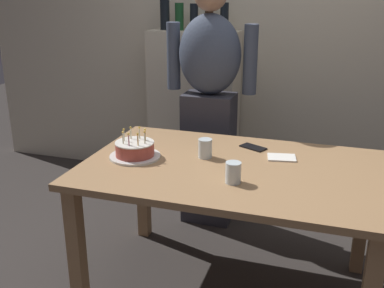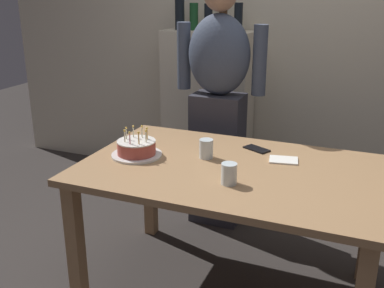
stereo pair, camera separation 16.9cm
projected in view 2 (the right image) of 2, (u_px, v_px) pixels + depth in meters
back_wall at (295, 27)px, 3.46m from camera, size 5.20×0.10×2.60m
dining_table at (231, 185)px, 2.32m from camera, size 1.50×0.96×0.74m
birthday_cake at (137, 149)px, 2.43m from camera, size 0.27×0.27×0.15m
water_glass_near at (206, 149)px, 2.40m from camera, size 0.07×0.07×0.10m
water_glass_far at (229, 174)px, 2.08m from camera, size 0.07×0.07×0.10m
cell_phone at (257, 149)px, 2.53m from camera, size 0.16×0.13×0.01m
napkin_stack at (284, 160)px, 2.37m from camera, size 0.16×0.13×0.01m
person_man_bearded at (218, 101)px, 3.03m from camera, size 0.61×0.27×1.66m
shelf_cabinet at (207, 109)px, 3.71m from camera, size 0.70×0.30×1.56m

